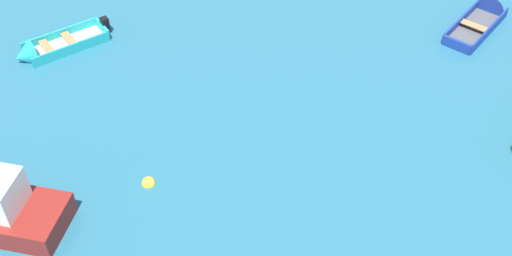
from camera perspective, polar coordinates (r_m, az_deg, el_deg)
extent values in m
cube|color=#4C4C51|center=(29.46, 18.79, 8.33)|extent=(2.60, 3.63, 0.11)
cube|color=navy|center=(29.52, 17.76, 9.08)|extent=(1.68, 3.27, 0.45)
cube|color=navy|center=(29.22, 19.97, 8.10)|extent=(1.68, 3.27, 0.45)
cube|color=navy|center=(27.92, 17.34, 7.03)|extent=(1.16, 0.67, 0.45)
cone|color=navy|center=(30.90, 20.32, 10.10)|extent=(1.45, 1.28, 1.21)
cube|color=#937047|center=(29.16, 18.75, 8.59)|extent=(1.18, 0.84, 0.03)
cube|color=beige|center=(28.07, -16.43, 7.03)|extent=(3.03, 3.11, 0.12)
cube|color=teal|center=(27.48, -16.01, 6.70)|extent=(2.33, 2.47, 0.46)
cube|color=teal|center=(28.47, -16.97, 7.90)|extent=(2.33, 2.47, 0.46)
cube|color=teal|center=(28.36, -13.43, 8.53)|extent=(0.97, 0.92, 0.46)
cone|color=teal|center=(27.65, -19.78, 6.02)|extent=(1.39, 1.37, 1.19)
cube|color=#937047|center=(27.95, -16.21, 7.59)|extent=(1.04, 1.01, 0.03)
cube|color=#937047|center=(27.76, -18.04, 6.86)|extent=(1.04, 1.01, 0.03)
cube|color=black|center=(28.31, -13.22, 8.90)|extent=(0.44, 0.44, 0.65)
sphere|color=yellow|center=(21.65, -9.49, -4.84)|extent=(0.46, 0.46, 0.46)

